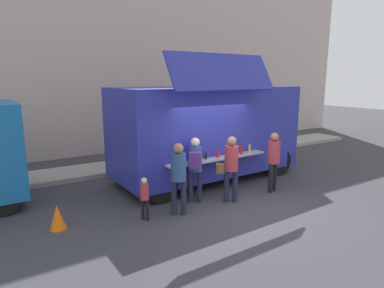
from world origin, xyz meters
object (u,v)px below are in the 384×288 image
at_px(customer_mid_with_backpack, 195,163).
at_px(child_near_queue, 145,195).
at_px(customer_front_ordering, 231,164).
at_px(customer_rear_waiting, 179,173).
at_px(customer_extra_browsing, 274,157).
at_px(traffic_cone_orange, 57,217).
at_px(trash_bin, 253,142).
at_px(food_truck_main, 207,130).

height_order(customer_mid_with_backpack, child_near_queue, customer_mid_with_backpack).
distance_m(customer_front_ordering, customer_mid_with_backpack, 0.93).
xyz_separation_m(customer_mid_with_backpack, customer_rear_waiting, (-0.75, -0.46, -0.02)).
bearing_deg(customer_mid_with_backpack, customer_rear_waiting, 154.22).
bearing_deg(customer_extra_browsing, customer_front_ordering, 70.56).
height_order(customer_front_ordering, customer_extra_browsing, customer_front_ordering).
xyz_separation_m(traffic_cone_orange, customer_mid_with_backpack, (3.38, -0.25, 0.79)).
height_order(traffic_cone_orange, child_near_queue, child_near_queue).
height_order(trash_bin, customer_extra_browsing, customer_extra_browsing).
bearing_deg(customer_mid_with_backpack, customer_front_ordering, -85.87).
relative_size(traffic_cone_orange, customer_rear_waiting, 0.31).
relative_size(trash_bin, customer_mid_with_backpack, 0.49).
relative_size(traffic_cone_orange, child_near_queue, 0.54).
height_order(food_truck_main, customer_rear_waiting, food_truck_main).
distance_m(food_truck_main, traffic_cone_orange, 5.21).
bearing_deg(food_truck_main, customer_extra_browsing, -68.66).
xyz_separation_m(food_truck_main, customer_rear_waiting, (-2.22, -2.06, -0.58)).
bearing_deg(food_truck_main, trash_bin, 27.26).
distance_m(traffic_cone_orange, trash_bin, 9.67).
bearing_deg(child_near_queue, traffic_cone_orange, 130.45).
relative_size(traffic_cone_orange, customer_mid_with_backpack, 0.32).
distance_m(traffic_cone_orange, customer_mid_with_backpack, 3.48).
bearing_deg(trash_bin, customer_rear_waiting, -145.22).
xyz_separation_m(food_truck_main, child_near_queue, (-3.03, -1.91, -1.02)).
distance_m(customer_rear_waiting, customer_extra_browsing, 3.12).
height_order(trash_bin, customer_front_ordering, customer_front_ordering).
bearing_deg(customer_extra_browsing, child_near_queue, 68.60).
relative_size(food_truck_main, trash_bin, 7.05).
bearing_deg(customer_rear_waiting, trash_bin, -19.71).
height_order(customer_front_ordering, child_near_queue, customer_front_ordering).
bearing_deg(child_near_queue, trash_bin, -1.87).
xyz_separation_m(food_truck_main, customer_front_ordering, (-0.65, -2.05, -0.58)).
bearing_deg(traffic_cone_orange, trash_bin, 22.38).
distance_m(trash_bin, customer_front_ordering, 6.49).
relative_size(trash_bin, customer_rear_waiting, 0.49).
relative_size(customer_mid_with_backpack, customer_rear_waiting, 0.99).
xyz_separation_m(customer_rear_waiting, child_near_queue, (-0.82, 0.15, -0.44)).
bearing_deg(food_truck_main, customer_rear_waiting, -139.32).
distance_m(customer_front_ordering, customer_rear_waiting, 1.57).
bearing_deg(customer_rear_waiting, customer_mid_with_backpack, -23.14).
bearing_deg(traffic_cone_orange, food_truck_main, 15.68).
height_order(traffic_cone_orange, trash_bin, trash_bin).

